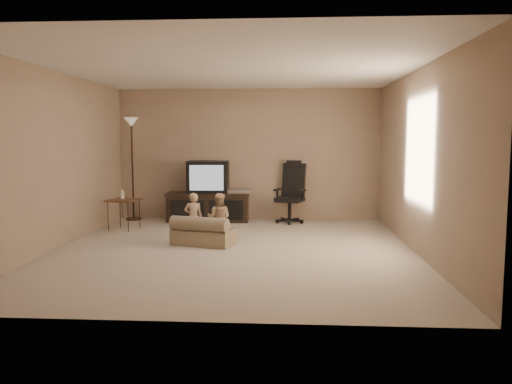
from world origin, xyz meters
TOP-DOWN VIEW (x-y plane):
  - floor at (0.00, 0.00)m, footprint 5.50×5.50m
  - room_shell at (0.00, 0.00)m, footprint 5.50×5.50m
  - tv_stand at (-0.74, 2.49)m, footprint 1.62×0.65m
  - office_chair at (0.82, 2.42)m, footprint 0.68×0.70m
  - side_table at (-2.05, 1.48)m, footprint 0.57×0.57m
  - floor_lamp at (-2.22, 2.55)m, footprint 0.30×0.30m
  - child_sofa at (-0.49, 0.33)m, footprint 0.98×0.72m
  - toddler_left at (-0.66, 0.50)m, footprint 0.30×0.24m
  - toddler_right at (-0.28, 0.53)m, footprint 0.38×0.24m

SIDE VIEW (x-z plane):
  - floor at x=0.00m, z-range 0.00..0.00m
  - child_sofa at x=-0.49m, z-range -0.04..0.39m
  - toddler_right at x=-0.28m, z-range 0.00..0.75m
  - toddler_left at x=-0.66m, z-range 0.00..0.75m
  - office_chair at x=0.82m, z-range -0.16..0.99m
  - tv_stand at x=-0.74m, z-range -0.10..1.04m
  - side_table at x=-2.05m, z-range 0.15..0.87m
  - floor_lamp at x=-2.22m, z-range 0.45..2.40m
  - room_shell at x=0.00m, z-range -1.23..4.27m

